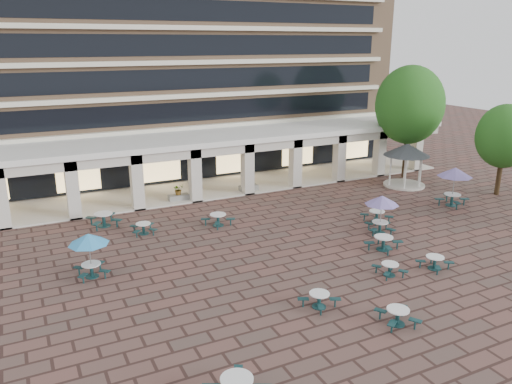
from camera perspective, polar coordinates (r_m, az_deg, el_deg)
ground at (r=27.38m, az=6.14°, el=-7.59°), size 120.00×120.00×0.00m
apartment_building at (r=48.40m, az=-10.37°, el=18.13°), size 40.00×15.50×25.20m
retail_arcade at (r=39.13m, az=-5.29°, el=4.54°), size 42.00×6.60×4.40m
picnic_table_1 at (r=22.03m, az=15.88°, el=-13.38°), size 1.82×1.82×0.71m
picnic_table_2 at (r=27.52m, az=19.74°, el=-7.48°), size 1.75×1.75×0.69m
picnic_table_4 at (r=25.81m, az=-18.59°, el=-5.29°), size 1.98×1.98×2.29m
picnic_table_5 at (r=22.64m, az=7.24°, el=-12.00°), size 1.82×1.82×0.68m
picnic_table_6 at (r=30.99m, az=14.19°, el=-1.08°), size 2.06×2.06×2.38m
picnic_table_7 at (r=26.13m, az=15.05°, el=-8.42°), size 1.57×1.57×0.65m
picnic_table_8 at (r=31.22m, az=-12.74°, el=-3.98°), size 1.61×1.61×0.68m
picnic_table_9 at (r=31.87m, az=-4.36°, el=-3.06°), size 2.08×2.08×0.77m
picnic_table_10 at (r=29.07m, az=14.36°, el=-5.54°), size 2.17×2.17×0.79m
picnic_table_11 at (r=37.78m, az=21.79°, el=1.97°), size 2.41×2.41×2.79m
picnic_table_12 at (r=33.09m, az=-17.01°, el=-2.91°), size 2.08×2.08×0.87m
picnic_table_13 at (r=33.37m, az=13.63°, el=-2.60°), size 1.75×1.75×0.76m
gazebo at (r=41.82m, az=16.83°, el=4.12°), size 3.70×3.70×3.44m
tree_east_a at (r=41.61m, az=26.55°, el=5.71°), size 4.15×4.15×6.92m
tree_east_c at (r=44.16m, az=17.15°, el=9.48°), size 5.69×5.69×9.48m
planter_left at (r=36.99m, az=-8.85°, el=-0.23°), size 1.50×0.83×1.32m
planter_right at (r=38.95m, az=-0.86°, el=0.82°), size 1.50×0.64×1.30m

